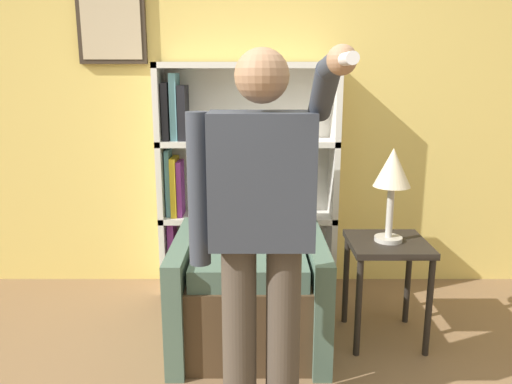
# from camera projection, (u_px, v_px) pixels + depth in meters

# --- Properties ---
(wall_back) EXTENTS (8.00, 0.11, 2.80)m
(wall_back) POSITION_uv_depth(u_px,v_px,m) (244.00, 95.00, 3.58)
(wall_back) COLOR #E0C160
(wall_back) RESTS_ON ground_plane
(bookcase) EXTENTS (1.26, 0.28, 1.63)m
(bookcase) POSITION_uv_depth(u_px,v_px,m) (236.00, 180.00, 3.56)
(bookcase) COLOR silver
(bookcase) RESTS_ON ground_plane
(armchair) EXTENTS (0.86, 0.89, 1.25)m
(armchair) POSITION_uv_depth(u_px,v_px,m) (251.00, 274.00, 2.98)
(armchair) COLOR #4C3823
(armchair) RESTS_ON ground_plane
(person_standing) EXTENTS (0.57, 0.78, 1.65)m
(person_standing) POSITION_uv_depth(u_px,v_px,m) (263.00, 224.00, 2.05)
(person_standing) COLOR #473D33
(person_standing) RESTS_ON ground_plane
(side_table) EXTENTS (0.45, 0.45, 0.61)m
(side_table) POSITION_uv_depth(u_px,v_px,m) (389.00, 259.00, 2.90)
(side_table) COLOR black
(side_table) RESTS_ON ground_plane
(table_lamp) EXTENTS (0.21, 0.21, 0.54)m
(table_lamp) POSITION_uv_depth(u_px,v_px,m) (394.00, 174.00, 2.78)
(table_lamp) COLOR #B7B2A8
(table_lamp) RESTS_ON side_table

